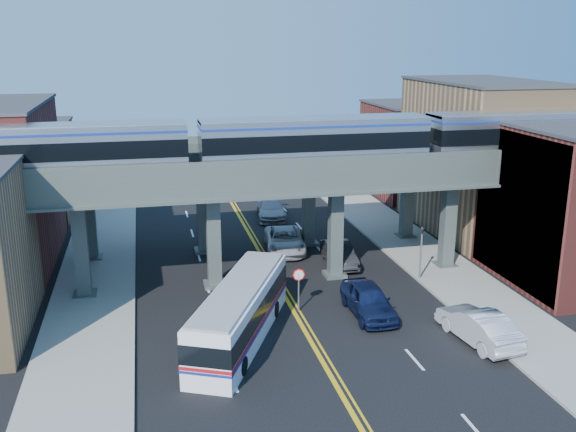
# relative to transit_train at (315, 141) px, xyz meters

# --- Properties ---
(ground) EXTENTS (120.00, 120.00, 0.00)m
(ground) POSITION_rel_transit_train_xyz_m (-2.51, -8.00, -9.16)
(ground) COLOR black
(ground) RESTS_ON ground
(sidewalk_west) EXTENTS (5.00, 70.00, 0.16)m
(sidewalk_west) POSITION_rel_transit_train_xyz_m (-14.01, 2.00, -9.08)
(sidewalk_west) COLOR gray
(sidewalk_west) RESTS_ON ground
(sidewalk_east) EXTENTS (5.00, 70.00, 0.16)m
(sidewalk_east) POSITION_rel_transit_train_xyz_m (8.99, 2.00, -9.08)
(sidewalk_east) COLOR gray
(sidewalk_east) RESTS_ON ground
(building_west_c) EXTENTS (8.00, 10.00, 8.00)m
(building_west_c) POSITION_rel_transit_train_xyz_m (-21.01, 21.00, -5.16)
(building_west_c) COLOR #9E7D52
(building_west_c) RESTS_ON ground
(building_east_a) EXTENTS (8.00, 10.00, 10.00)m
(building_east_a) POSITION_rel_transit_train_xyz_m (15.99, -4.00, -4.16)
(building_east_a) COLOR maroon
(building_east_a) RESTS_ON ground
(building_east_b) EXTENTS (8.00, 14.00, 12.00)m
(building_east_b) POSITION_rel_transit_train_xyz_m (15.99, 8.00, -3.16)
(building_east_b) COLOR #9E7D52
(building_east_b) RESTS_ON ground
(building_east_c) EXTENTS (8.00, 10.00, 9.00)m
(building_east_c) POSITION_rel_transit_train_xyz_m (15.99, 21.00, -4.66)
(building_east_c) COLOR maroon
(building_east_c) RESTS_ON ground
(mural_panel) EXTENTS (0.10, 9.50, 9.50)m
(mural_panel) POSITION_rel_transit_train_xyz_m (12.04, -4.00, -4.41)
(mural_panel) COLOR #2A9FB8
(mural_panel) RESTS_ON ground
(elevated_viaduct_near) EXTENTS (52.00, 3.60, 7.40)m
(elevated_viaduct_near) POSITION_rel_transit_train_xyz_m (-2.51, 0.00, -2.69)
(elevated_viaduct_near) COLOR #465251
(elevated_viaduct_near) RESTS_ON ground
(elevated_viaduct_far) EXTENTS (52.00, 3.60, 7.40)m
(elevated_viaduct_far) POSITION_rel_transit_train_xyz_m (-2.51, 7.00, -2.69)
(elevated_viaduct_far) COLOR #465251
(elevated_viaduct_far) RESTS_ON ground
(transit_train) EXTENTS (44.51, 2.79, 3.25)m
(transit_train) POSITION_rel_transit_train_xyz_m (0.00, 0.00, 0.00)
(transit_train) COLOR black
(transit_train) RESTS_ON elevated_viaduct_near
(stop_sign) EXTENTS (0.76, 0.09, 2.63)m
(stop_sign) POSITION_rel_transit_train_xyz_m (-2.21, -5.00, -7.40)
(stop_sign) COLOR slate
(stop_sign) RESTS_ON ground
(traffic_signal) EXTENTS (0.15, 0.18, 4.10)m
(traffic_signal) POSITION_rel_transit_train_xyz_m (6.69, -2.00, -6.86)
(traffic_signal) COLOR slate
(traffic_signal) RESTS_ON ground
(transit_bus) EXTENTS (6.97, 11.23, 2.89)m
(transit_bus) POSITION_rel_transit_train_xyz_m (-6.06, -7.86, -7.67)
(transit_bus) COLOR white
(transit_bus) RESTS_ON ground
(car_lane_a) EXTENTS (2.18, 5.34, 1.81)m
(car_lane_a) POSITION_rel_transit_train_xyz_m (1.55, -6.39, -8.25)
(car_lane_a) COLOR #10183B
(car_lane_a) RESTS_ON ground
(car_lane_b) EXTENTS (1.85, 4.88, 1.59)m
(car_lane_b) POSITION_rel_transit_train_xyz_m (2.43, 2.07, -8.36)
(car_lane_b) COLOR #272729
(car_lane_b) RESTS_ON ground
(car_lane_c) EXTENTS (3.51, 6.30, 1.67)m
(car_lane_c) POSITION_rel_transit_train_xyz_m (-0.62, 5.91, -8.32)
(car_lane_c) COLOR silver
(car_lane_c) RESTS_ON ground
(car_lane_d) EXTENTS (3.08, 6.07, 1.69)m
(car_lane_d) POSITION_rel_transit_train_xyz_m (0.18, 15.13, -8.31)
(car_lane_d) COLOR #A3A2A7
(car_lane_d) RESTS_ON ground
(car_parked_curb) EXTENTS (2.56, 5.58, 1.77)m
(car_parked_curb) POSITION_rel_transit_train_xyz_m (5.99, -10.86, -8.27)
(car_parked_curb) COLOR silver
(car_parked_curb) RESTS_ON ground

